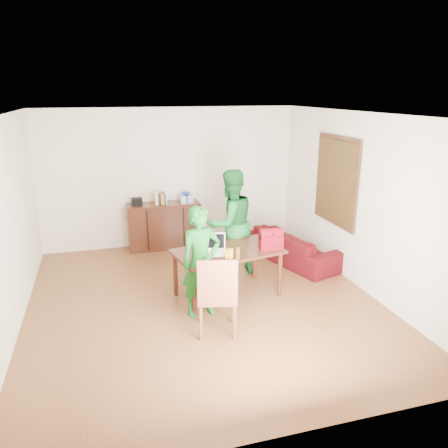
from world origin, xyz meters
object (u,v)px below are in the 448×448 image
object	(u,v)px
chair	(217,310)
person_near	(201,262)
person_far	(230,224)
red_bag	(271,241)
table	(228,256)
sofa	(293,246)
bottle	(238,252)
laptop	(213,250)

from	to	relation	value
chair	person_near	xyz separation A→B (m)	(-0.08, 0.53, 0.46)
person_far	red_bag	size ratio (longest dim) A/B	5.32
table	chair	distance (m)	1.12
sofa	chair	bearing A→B (deg)	118.16
bottle	person_near	bearing A→B (deg)	-170.25
chair	person_near	world-z (taller)	person_near
person_near	laptop	bearing A→B (deg)	44.50
table	red_bag	size ratio (longest dim) A/B	5.04
person_near	bottle	xyz separation A→B (m)	(0.55, 0.09, 0.06)
table	laptop	world-z (taller)	laptop
chair	person_far	xyz separation A→B (m)	(0.69, 1.74, 0.59)
red_bag	bottle	bearing A→B (deg)	-151.50
person_far	bottle	size ratio (longest dim) A/B	9.03
red_bag	sofa	bearing A→B (deg)	57.91
person_far	bottle	xyz separation A→B (m)	(-0.22, -1.11, -0.07)
person_near	sofa	bearing A→B (deg)	24.82
chair	person_near	size ratio (longest dim) A/B	0.69
red_bag	sofa	world-z (taller)	red_bag
chair	person_far	world-z (taller)	person_far
person_near	person_far	size ratio (longest dim) A/B	0.86
chair	sofa	size ratio (longest dim) A/B	0.57
table	person_far	xyz separation A→B (m)	(0.26, 0.75, 0.26)
chair	bottle	bearing A→B (deg)	66.60
chair	person_near	distance (m)	0.71
person_far	sofa	distance (m)	1.45
sofa	red_bag	bearing A→B (deg)	124.08
person_near	red_bag	world-z (taller)	person_near
person_near	sofa	world-z (taller)	person_near
table	sofa	xyz separation A→B (m)	(1.55, 1.03, -0.37)
table	person_far	distance (m)	0.84
bottle	person_far	bearing A→B (deg)	78.59
person_near	sofa	size ratio (longest dim) A/B	0.82
person_near	sofa	xyz separation A→B (m)	(2.05, 1.48, -0.50)
person_near	red_bag	size ratio (longest dim) A/B	4.59
bottle	laptop	bearing A→B (deg)	134.24
person_far	table	bearing A→B (deg)	52.76
laptop	red_bag	distance (m)	0.88
bottle	table	bearing A→B (deg)	96.48
chair	laptop	xyz separation A→B (m)	(0.18, 0.92, 0.46)
table	red_bag	distance (m)	0.68
person_far	laptop	xyz separation A→B (m)	(-0.51, -0.82, -0.12)
person_far	bottle	bearing A→B (deg)	60.76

